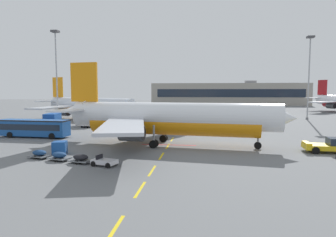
% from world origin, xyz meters
% --- Properties ---
extents(ground, '(400.00, 400.00, 0.00)m').
position_xyz_m(ground, '(40.00, 40.00, 0.00)').
color(ground, slate).
extents(apron_paint_markings, '(8.00, 94.54, 0.01)m').
position_xyz_m(apron_paint_markings, '(18.00, 37.38, 0.00)').
color(apron_paint_markings, yellow).
rests_on(apron_paint_markings, ground).
extents(airliner_foreground, '(34.81, 34.33, 12.20)m').
position_xyz_m(airliner_foreground, '(17.98, 21.90, 3.95)').
color(airliner_foreground, white).
rests_on(airliner_foreground, ground).
extents(pushback_tug, '(6.17, 3.51, 2.08)m').
position_xyz_m(pushback_tug, '(39.22, 19.08, 0.90)').
color(pushback_tug, yellow).
rests_on(pushback_tug, ground).
extents(airliner_far_center, '(32.27, 30.61, 11.82)m').
position_xyz_m(airliner_far_center, '(-7.96, 57.26, 3.83)').
color(airliner_far_center, silver).
rests_on(airliner_far_center, ground).
extents(apron_shuttle_bus, '(12.16, 3.55, 3.00)m').
position_xyz_m(apron_shuttle_bus, '(-5.53, 26.50, 1.75)').
color(apron_shuttle_bus, '#194C99').
rests_on(apron_shuttle_bus, ground).
extents(catering_truck, '(5.46, 7.29, 3.14)m').
position_xyz_m(catering_truck, '(-3.01, 42.92, 1.65)').
color(catering_truck, black).
rests_on(catering_truck, ground).
extents(ground_power_truck, '(3.57, 7.31, 3.14)m').
position_xyz_m(ground_power_truck, '(-8.37, 37.67, 1.65)').
color(ground_power_truck, black).
rests_on(ground_power_truck, ground).
extents(baggage_train, '(11.54, 4.70, 1.14)m').
position_xyz_m(baggage_train, '(8.30, 10.36, 0.53)').
color(baggage_train, silver).
rests_on(baggage_train, ground).
extents(uld_cargo_container, '(1.92, 1.89, 1.60)m').
position_xyz_m(uld_cargo_container, '(5.22, 14.13, 0.80)').
color(uld_cargo_container, '#194C9E').
rests_on(uld_cargo_container, ground).
extents(apron_light_mast_near, '(1.80, 1.80, 23.39)m').
position_xyz_m(apron_light_mast_near, '(-15.15, 53.92, 14.65)').
color(apron_light_mast_near, slate).
rests_on(apron_light_mast_near, ground).
extents(apron_light_mast_far, '(1.80, 1.80, 22.52)m').
position_xyz_m(apron_light_mast_far, '(51.39, 64.81, 14.17)').
color(apron_light_mast_far, slate).
rests_on(apron_light_mast_far, ground).
extents(terminal_satellite, '(85.15, 25.81, 13.66)m').
position_xyz_m(terminal_satellite, '(37.03, 155.47, 6.04)').
color(terminal_satellite, '#9E998E').
rests_on(terminal_satellite, ground).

